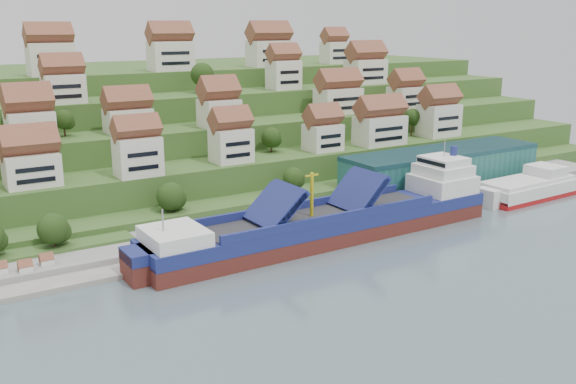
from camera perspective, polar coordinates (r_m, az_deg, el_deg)
ground at (r=138.35m, az=2.95°, el=-4.48°), size 300.00×300.00×0.00m
quay at (r=160.85m, az=5.78°, el=-1.36°), size 180.00×14.00×2.20m
pebble_beach at (r=128.48m, az=-22.37°, el=-6.93°), size 45.00×20.00×1.00m
hillside at (r=226.28m, az=-12.16°, el=5.55°), size 260.00×128.00×31.00m
hillside_village at (r=185.06m, az=-7.54°, el=8.07°), size 159.44×63.26×29.26m
hillside_trees at (r=170.22m, az=-7.69°, el=5.06°), size 134.71×62.77×30.73m
warehouse at (r=181.51m, az=13.50°, el=2.15°), size 60.00×15.00×10.00m
flagpole at (r=154.41m, az=6.40°, el=0.16°), size 1.28×0.16×8.00m
beach_huts at (r=126.52m, az=-23.23°, el=-6.58°), size 14.40×3.70×2.20m
cargo_ship at (r=140.21m, az=4.33°, el=-2.74°), size 83.58×14.27×18.56m
second_ship at (r=184.25m, az=20.60°, el=0.33°), size 30.48×12.31×8.72m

